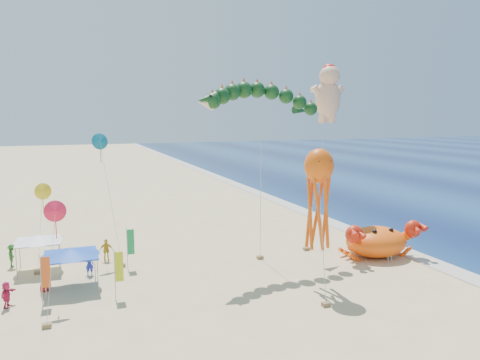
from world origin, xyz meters
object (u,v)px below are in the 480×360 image
(canopy_blue, at_px, (71,252))
(canopy_white, at_px, (38,239))
(dragon_kite, at_px, (260,102))
(crab_inflatable, at_px, (377,241))
(cherub_kite, at_px, (328,92))
(octopus_kite, at_px, (318,191))

(canopy_blue, height_order, canopy_white, same)
(dragon_kite, relative_size, canopy_white, 4.03)
(crab_inflatable, bearing_deg, cherub_kite, 95.98)
(dragon_kite, bearing_deg, canopy_blue, -174.53)
(dragon_kite, height_order, canopy_blue, dragon_kite)
(octopus_kite, height_order, canopy_blue, octopus_kite)
(crab_inflatable, bearing_deg, canopy_white, 166.89)
(crab_inflatable, distance_m, cherub_kite, 14.02)
(cherub_kite, height_order, canopy_white, cherub_kite)
(canopy_white, bearing_deg, dragon_kite, -10.94)
(dragon_kite, xyz_separation_m, canopy_white, (-16.31, 3.15, -9.97))
(dragon_kite, height_order, canopy_white, dragon_kite)
(octopus_kite, bearing_deg, dragon_kite, 101.36)
(canopy_blue, bearing_deg, octopus_kite, -19.34)
(octopus_kite, xyz_separation_m, canopy_blue, (-15.48, 5.43, -4.05))
(dragon_kite, relative_size, cherub_kite, 0.85)
(crab_inflatable, bearing_deg, dragon_kite, 163.16)
(cherub_kite, bearing_deg, crab_inflatable, -84.02)
(cherub_kite, distance_m, octopus_kite, 14.81)
(octopus_kite, distance_m, canopy_blue, 16.90)
(crab_inflatable, height_order, canopy_blue, crab_inflatable)
(crab_inflatable, relative_size, canopy_white, 2.05)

